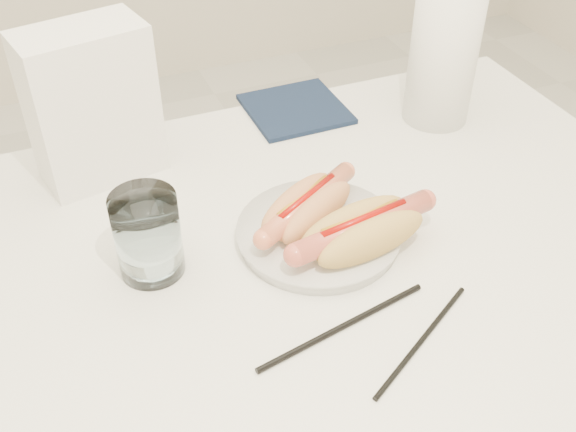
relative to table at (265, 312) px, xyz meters
name	(u,v)px	position (x,y,z in m)	size (l,w,h in m)	color
table	(265,312)	(0.00, 0.00, 0.00)	(1.20, 0.80, 0.75)	white
plate	(318,235)	(0.09, 0.04, 0.07)	(0.20, 0.20, 0.02)	white
hotdog_left	(307,208)	(0.08, 0.06, 0.10)	(0.16, 0.13, 0.05)	#E4945B
hotdog_right	(363,232)	(0.12, -0.01, 0.10)	(0.20, 0.10, 0.05)	#D7A854
water_glass	(148,235)	(-0.12, 0.07, 0.11)	(0.08, 0.08, 0.11)	white
chopstick_near	(343,326)	(0.05, -0.11, 0.06)	(0.01, 0.01, 0.22)	black
chopstick_far	(422,340)	(0.12, -0.16, 0.06)	(0.01, 0.01, 0.19)	black
napkin_box	(92,105)	(-0.14, 0.30, 0.17)	(0.16, 0.09, 0.22)	white
navy_napkin	(295,109)	(0.19, 0.35, 0.06)	(0.15, 0.15, 0.01)	#101B33
paper_towel_roll	(444,50)	(0.39, 0.25, 0.18)	(0.10, 0.10, 0.23)	white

